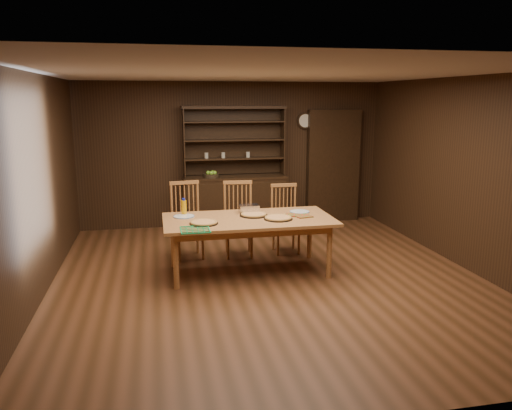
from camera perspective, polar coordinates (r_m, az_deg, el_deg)
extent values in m
plane|color=brown|center=(6.57, 1.51, -8.42)|extent=(6.00, 6.00, 0.00)
plane|color=beige|center=(6.16, 1.64, 14.86)|extent=(6.00, 6.00, 0.00)
plane|color=#311E0F|center=(9.16, -2.68, 5.79)|extent=(5.50, 0.00, 5.50)
plane|color=#311E0F|center=(3.45, 12.89, -5.07)|extent=(5.50, 0.00, 5.50)
plane|color=#311E0F|center=(6.23, -23.91, 1.79)|extent=(0.00, 6.00, 6.00)
plane|color=#311E0F|center=(7.36, 22.97, 3.30)|extent=(0.00, 6.00, 6.00)
cube|color=black|center=(9.04, -2.37, 0.25)|extent=(1.80, 0.50, 0.90)
cube|color=black|center=(8.95, -2.40, 3.20)|extent=(1.84, 0.52, 0.04)
cube|color=black|center=(9.11, -2.66, 7.33)|extent=(1.80, 0.02, 1.20)
cube|color=black|center=(8.86, -8.25, 7.09)|extent=(0.02, 0.32, 1.20)
cube|color=black|center=(9.14, 3.05, 7.35)|extent=(0.02, 0.32, 1.20)
cube|color=black|center=(8.93, -2.55, 11.10)|extent=(1.84, 0.34, 0.05)
cylinder|color=#A9A48F|center=(8.92, -5.69, 5.65)|extent=(0.07, 0.07, 0.10)
cylinder|color=#A9A48F|center=(8.95, -3.77, 5.71)|extent=(0.07, 0.07, 0.10)
cube|color=black|center=(9.57, 8.78, 4.42)|extent=(1.00, 0.18, 2.10)
cylinder|color=black|center=(9.38, 5.62, 9.57)|extent=(0.30, 0.04, 0.30)
cylinder|color=beige|center=(9.35, 5.67, 9.56)|extent=(0.24, 0.01, 0.24)
cube|color=#C57D44|center=(6.60, -0.85, -1.68)|extent=(2.24, 1.12, 0.04)
cylinder|color=#C57D44|center=(6.20, -9.14, -6.38)|extent=(0.07, 0.07, 0.71)
cylinder|color=#C57D44|center=(7.01, -9.44, -4.21)|extent=(0.07, 0.07, 0.71)
cylinder|color=#C57D44|center=(6.56, 8.37, -5.31)|extent=(0.07, 0.07, 0.71)
cylinder|color=#C57D44|center=(7.33, 6.14, -3.38)|extent=(0.07, 0.07, 0.71)
cube|color=#A76A39|center=(7.34, -7.77, -2.46)|extent=(0.52, 0.50, 0.04)
cylinder|color=#A76A39|center=(7.22, -8.79, -4.77)|extent=(0.04, 0.04, 0.45)
cylinder|color=#A76A39|center=(7.53, -9.28, -4.08)|extent=(0.04, 0.04, 0.45)
cylinder|color=#A76A39|center=(7.29, -6.09, -4.53)|extent=(0.04, 0.04, 0.45)
cylinder|color=#A76A39|center=(7.60, -6.69, -3.86)|extent=(0.04, 0.04, 0.45)
cube|color=#A76A39|center=(7.39, -8.21, 2.54)|extent=(0.44, 0.10, 0.05)
cube|color=#A76A39|center=(7.38, -1.97, -2.33)|extent=(0.49, 0.47, 0.04)
cylinder|color=#A76A39|center=(7.28, -3.22, -4.53)|extent=(0.04, 0.04, 0.45)
cylinder|color=#A76A39|center=(7.59, -3.36, -3.84)|extent=(0.04, 0.04, 0.45)
cylinder|color=#A76A39|center=(7.30, -0.51, -4.45)|extent=(0.04, 0.04, 0.45)
cylinder|color=#A76A39|center=(7.61, -0.75, -3.76)|extent=(0.04, 0.04, 0.45)
cube|color=#A76A39|center=(7.43, -2.11, 2.61)|extent=(0.43, 0.07, 0.05)
cube|color=#A76A39|center=(7.56, 3.46, -2.24)|extent=(0.42, 0.40, 0.04)
cylinder|color=#A76A39|center=(7.44, 2.53, -4.28)|extent=(0.04, 0.04, 0.41)
cylinder|color=#A76A39|center=(7.72, 1.99, -3.66)|extent=(0.04, 0.04, 0.41)
cylinder|color=#A76A39|center=(7.52, 4.93, -4.13)|extent=(0.04, 0.04, 0.41)
cylinder|color=#A76A39|center=(7.80, 4.30, -3.52)|extent=(0.04, 0.04, 0.41)
cube|color=#A76A39|center=(7.60, 3.19, 2.28)|extent=(0.40, 0.04, 0.05)
cylinder|color=black|center=(6.33, -5.99, -2.12)|extent=(0.36, 0.36, 0.01)
cylinder|color=#E4B361|center=(6.33, -5.99, -1.98)|extent=(0.33, 0.33, 0.02)
torus|color=#C18C45|center=(6.33, -5.99, -1.98)|extent=(0.34, 0.34, 0.03)
cylinder|color=black|center=(6.55, 2.56, -1.59)|extent=(0.38, 0.38, 0.01)
cylinder|color=#E4B361|center=(6.54, 2.56, -1.46)|extent=(0.35, 0.35, 0.02)
torus|color=#C18C45|center=(6.54, 2.56, -1.46)|extent=(0.36, 0.36, 0.03)
cylinder|color=black|center=(6.73, -0.27, -1.19)|extent=(0.38, 0.38, 0.01)
cylinder|color=#E4B361|center=(6.73, -0.27, -1.06)|extent=(0.34, 0.34, 0.02)
torus|color=#C18C45|center=(6.73, -0.27, -1.06)|extent=(0.35, 0.35, 0.03)
cylinder|color=silver|center=(6.73, -8.23, -1.30)|extent=(0.28, 0.28, 0.01)
torus|color=#2E558B|center=(6.73, -8.24, -1.28)|extent=(0.28, 0.28, 0.01)
cylinder|color=silver|center=(6.96, 5.00, -0.78)|extent=(0.27, 0.27, 0.01)
torus|color=#2E558B|center=(6.96, 5.00, -0.76)|extent=(0.28, 0.28, 0.01)
cube|color=white|center=(6.92, -0.83, -0.42)|extent=(0.27, 0.19, 0.11)
cylinder|color=orange|center=(6.83, -8.25, -0.31)|extent=(0.07, 0.07, 0.20)
cylinder|color=#121C95|center=(6.81, -8.27, 0.64)|extent=(0.04, 0.04, 0.03)
cube|color=red|center=(6.72, 5.39, -1.26)|extent=(0.25, 0.25, 0.02)
cube|color=red|center=(6.77, 4.12, -1.14)|extent=(0.25, 0.25, 0.01)
cylinder|color=black|center=(8.84, -5.16, 3.37)|extent=(0.28, 0.28, 0.06)
sphere|color=#7BB430|center=(8.83, -5.49, 3.68)|extent=(0.08, 0.08, 0.08)
sphere|color=#7BB430|center=(8.87, -4.99, 3.72)|extent=(0.08, 0.08, 0.08)
sphere|color=#7BB430|center=(8.78, -5.13, 3.64)|extent=(0.08, 0.08, 0.08)
sphere|color=#7BB430|center=(8.82, -4.76, 3.69)|extent=(0.08, 0.08, 0.08)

